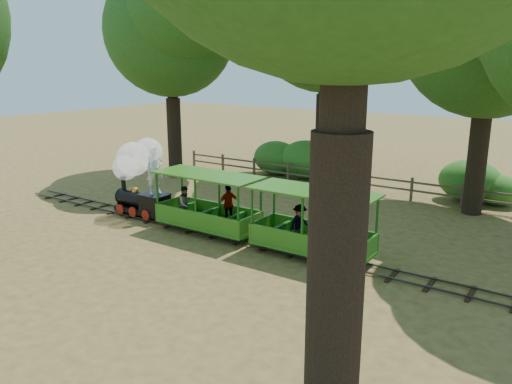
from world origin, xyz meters
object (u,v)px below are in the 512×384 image
Objects in this scene: carriage_front at (208,210)px; carriage_rear at (313,232)px; fence at (345,179)px; locomotive at (138,171)px.

carriage_front is 1.00× the size of carriage_rear.
carriage_front reaches higher than fence.
carriage_front is 0.21× the size of fence.
locomotive is 0.82× the size of carriage_rear.
locomotive reaches higher than carriage_front.
carriage_front is 8.13m from fence.
carriage_rear is (7.35, -0.07, -0.92)m from locomotive.
carriage_front is (3.34, -0.07, -0.91)m from locomotive.
locomotive reaches higher than carriage_rear.
carriage_front is 4.01m from carriage_rear.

